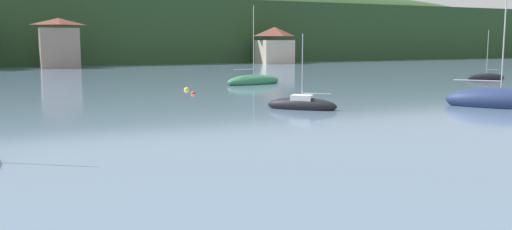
# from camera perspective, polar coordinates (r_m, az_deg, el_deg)

# --- Properties ---
(wooded_hillside) EXTENTS (352.00, 60.18, 31.09)m
(wooded_hillside) POSITION_cam_1_polar(r_m,az_deg,el_deg) (144.59, -10.28, 7.92)
(wooded_hillside) COLOR #264223
(wooded_hillside) RESTS_ON ground_plane
(shore_building_central) EXTENTS (6.54, 3.44, 8.32)m
(shore_building_central) POSITION_cam_1_polar(r_m,az_deg,el_deg) (98.65, -19.66, 6.94)
(shore_building_central) COLOR gray
(shore_building_central) RESTS_ON ground_plane
(shore_building_eastcentral) EXTENTS (6.82, 5.58, 7.31)m
(shore_building_eastcentral) POSITION_cam_1_polar(r_m,az_deg,el_deg) (112.05, 1.93, 7.18)
(shore_building_eastcentral) COLOR #BCB29E
(shore_building_eastcentral) RESTS_ON ground_plane
(sailboat_mid_0) EXTENTS (6.45, 7.17, 8.77)m
(sailboat_mid_0) POSITION_cam_1_polar(r_m,az_deg,el_deg) (42.10, 23.94, 1.33)
(sailboat_mid_0) COLOR navy
(sailboat_mid_0) RESTS_ON ground_plane
(sailboat_far_5) EXTENTS (6.77, 3.10, 8.65)m
(sailboat_far_5) POSITION_cam_1_polar(r_m,az_deg,el_deg) (58.61, -0.26, 3.52)
(sailboat_far_5) COLOR #2D754C
(sailboat_far_5) RESTS_ON ground_plane
(sailboat_mid_6) EXTENTS (4.37, 4.37, 5.38)m
(sailboat_mid_6) POSITION_cam_1_polar(r_m,az_deg,el_deg) (37.44, 4.77, 1.05)
(sailboat_mid_6) COLOR black
(sailboat_mid_6) RESTS_ON ground_plane
(sailboat_far_9) EXTENTS (5.08, 2.23, 6.12)m
(sailboat_far_9) POSITION_cam_1_polar(r_m,az_deg,el_deg) (70.59, 22.70, 3.58)
(sailboat_far_9) COLOR black
(sailboat_far_9) RESTS_ON ground_plane
(mooring_buoy_near) EXTENTS (0.44, 0.44, 0.44)m
(mooring_buoy_near) POSITION_cam_1_polar(r_m,az_deg,el_deg) (48.48, -6.53, 2.20)
(mooring_buoy_near) COLOR red
(mooring_buoy_near) RESTS_ON ground_plane
(mooring_buoy_far) EXTENTS (0.52, 0.52, 0.52)m
(mooring_buoy_far) POSITION_cam_1_polar(r_m,az_deg,el_deg) (52.26, -7.19, 2.58)
(mooring_buoy_far) COLOR yellow
(mooring_buoy_far) RESTS_ON ground_plane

